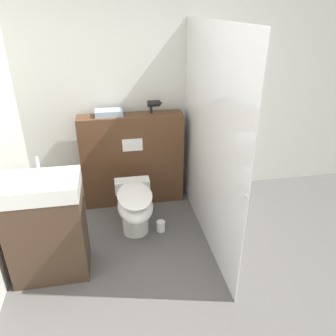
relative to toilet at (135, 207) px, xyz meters
name	(u,v)px	position (x,y,z in m)	size (l,w,h in m)	color
ground_plane	(173,321)	(0.18, -1.11, -0.33)	(12.00, 12.00, 0.00)	#565451
wall_back	(140,93)	(0.18, 0.88, 0.92)	(8.00, 0.06, 2.50)	silver
partition_panel	(133,160)	(0.04, 0.66, 0.21)	(1.15, 0.25, 1.07)	#51331E
shower_glass	(209,141)	(0.70, -0.09, 0.69)	(0.04, 1.88, 2.04)	silver
toilet	(135,207)	(0.00, 0.00, 0.00)	(0.37, 0.68, 0.51)	white
sink_vanity	(47,228)	(-0.77, -0.40, 0.14)	(0.63, 0.41, 1.07)	#473323
hair_drier	(154,104)	(0.31, 0.69, 0.85)	(0.17, 0.07, 0.14)	black
folded_towel	(109,113)	(-0.18, 0.68, 0.78)	(0.30, 0.18, 0.06)	#8C9EAD
spare_toilet_roll	(161,226)	(0.26, 0.00, -0.27)	(0.09, 0.09, 0.11)	white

